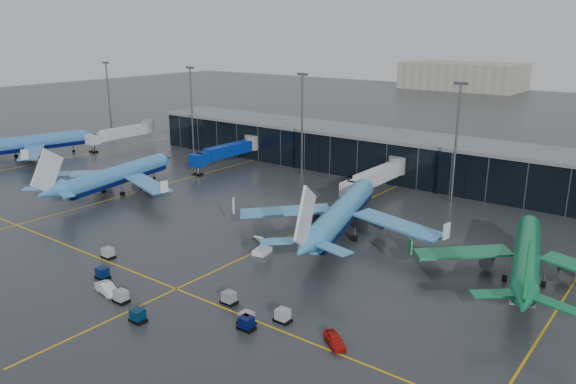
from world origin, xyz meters
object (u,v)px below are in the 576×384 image
Objects in this scene: airliner_klm_near at (342,198)px; airliner_aer_lingus at (528,242)px; service_van_white at (107,288)px; baggage_carts at (180,298)px; airliner_arkefly at (117,165)px; service_van_red at (335,340)px; mobile_airstair at (262,249)px; airliner_klm_west at (25,135)px.

airliner_klm_near is 31.73m from airliner_aer_lingus.
airliner_aer_lingus is 61.27m from service_van_white.
airliner_arkefly is at bearing 151.27° from baggage_carts.
service_van_red is (19.17, -31.95, -6.14)m from airliner_klm_near.
mobile_airstair reaches higher than baggage_carts.
service_van_white is at bearing -48.99° from airliner_arkefly.
airliner_aer_lingus is 10.78× the size of mobile_airstair.
airliner_aer_lingus is at bearing -38.33° from service_van_white.
mobile_airstair is (99.08, -13.29, -6.23)m from airliner_klm_west.
mobile_airstair is 25.86m from service_van_white.
mobile_airstair is 0.85× the size of service_van_red.
airliner_klm_west is 98.95m from service_van_white.
airliner_klm_near is (55.29, 7.36, 0.43)m from airliner_arkefly.
airliner_aer_lingus is at bearing 11.69° from mobile_airstair.
airliner_arkefly is 50.50m from mobile_airstair.
airliner_klm_near is 1.19× the size of baggage_carts.
airliner_arkefly is 11.71× the size of mobile_airstair.
mobile_airstair is (-2.32, 20.27, 0.01)m from baggage_carts.
airliner_klm_west reaches higher than mobile_airstair.
airliner_klm_west is 9.57× the size of service_van_white.
service_van_white is at bearing 140.82° from service_van_red.
airliner_aer_lingus reaches higher than mobile_airstair.
service_van_red is (124.03, -29.74, -6.27)m from airliner_klm_west.
service_van_red is at bearing -45.10° from mobile_airstair.
service_van_red is at bearing 9.58° from baggage_carts.
mobile_airstair is at bearing -8.10° from service_van_white.
baggage_carts reaches higher than service_van_red.
airliner_arkefly is 59.38m from baggage_carts.
airliner_arkefly is at bearing 171.14° from airliner_klm_near.
airliner_klm_west is 10.75× the size of service_van_red.
airliner_klm_west reaches higher than service_van_red.
airliner_arkefly is at bearing 108.57° from service_van_red.
airliner_klm_west is 49.84m from airliner_arkefly.
airliner_arkefly reaches higher than service_van_red.
service_van_red is 0.89× the size of service_van_white.
airliner_klm_near reaches higher than service_van_red.
mobile_airstair is at bearing 96.53° from baggage_carts.
service_van_red is (24.95, -16.45, -0.05)m from mobile_airstair.
service_van_white is (91.19, -37.91, -6.21)m from airliner_klm_west.
service_van_red is (74.46, -24.59, -5.72)m from airliner_arkefly.
airliner_arkefly is 78.62m from service_van_red.
airliner_klm_near is at bearing 67.80° from service_van_red.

